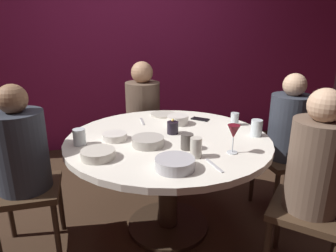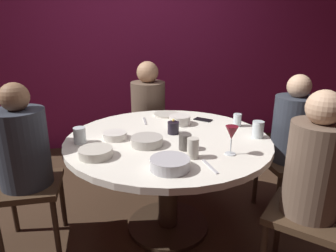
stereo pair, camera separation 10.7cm
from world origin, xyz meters
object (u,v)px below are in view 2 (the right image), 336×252
(dinner_plate, at_px, (166,114))
(cup_near_candle, at_px, (258,129))
(cell_phone, at_px, (203,120))
(bowl_salad_center, at_px, (115,136))
(wine_glass, at_px, (232,134))
(cup_center_front, at_px, (80,135))
(bowl_small_white, at_px, (96,153))
(bowl_rice_portion, at_px, (180,120))
(cup_far_edge, at_px, (193,148))
(cup_by_right_diner, at_px, (185,142))
(seated_diner_front_right, at_px, (313,173))
(bowl_serving_large, at_px, (170,164))
(dining_table, at_px, (168,156))
(candle_holder, at_px, (173,128))
(bowl_sauce_side, at_px, (147,141))
(seated_diner_left, at_px, (23,150))
(cup_by_left_diner, at_px, (237,120))
(seated_diner_right, at_px, (293,132))
(seated_diner_back, at_px, (148,105))

(dinner_plate, xyz_separation_m, cup_near_candle, (0.50, -0.66, 0.05))
(cell_phone, xyz_separation_m, bowl_salad_center, (-0.71, -0.29, 0.02))
(wine_glass, relative_size, cell_phone, 1.26)
(wine_glass, distance_m, cup_center_front, 0.97)
(bowl_small_white, bearing_deg, bowl_rice_portion, 38.71)
(cup_near_candle, height_order, cup_far_edge, cup_far_edge)
(cup_by_right_diner, xyz_separation_m, cup_far_edge, (0.01, -0.13, 0.01))
(cup_far_edge, bearing_deg, seated_diner_front_right, -26.32)
(dinner_plate, height_order, bowl_serving_large, bowl_serving_large)
(bowl_serving_large, distance_m, bowl_rice_portion, 0.78)
(bowl_serving_large, xyz_separation_m, bowl_small_white, (-0.39, 0.24, -0.00))
(cup_by_right_diner, bearing_deg, dining_table, 104.29)
(candle_holder, relative_size, cup_center_front, 1.04)
(bowl_sauce_side, distance_m, cup_far_edge, 0.34)
(dining_table, bearing_deg, cup_far_edge, -78.98)
(seated_diner_left, bearing_deg, cup_by_left_diner, 4.99)
(seated_diner_left, distance_m, bowl_small_white, 0.52)
(candle_holder, height_order, cup_far_edge, cup_far_edge)
(cell_phone, height_order, bowl_serving_large, bowl_serving_large)
(seated_diner_right, bearing_deg, cup_far_edge, 22.40)
(cell_phone, height_order, cup_near_candle, cup_near_candle)
(dinner_plate, bearing_deg, candle_holder, -95.43)
(wine_glass, distance_m, bowl_serving_large, 0.42)
(seated_diner_front_right, distance_m, bowl_small_white, 1.21)
(seated_diner_left, distance_m, cup_by_left_diner, 1.51)
(seated_diner_back, distance_m, seated_diner_front_right, 1.75)
(dinner_plate, relative_size, bowl_serving_large, 1.00)
(cup_by_left_diner, distance_m, cup_center_front, 1.15)
(bowl_small_white, xyz_separation_m, cup_near_candle, (1.08, 0.11, 0.03))
(dinner_plate, distance_m, cup_center_front, 0.86)
(seated_diner_right, distance_m, bowl_serving_large, 1.15)
(seated_diner_right, bearing_deg, dinner_plate, -31.65)
(dining_table, xyz_separation_m, bowl_sauce_side, (-0.16, -0.12, 0.17))
(candle_holder, height_order, dinner_plate, candle_holder)
(seated_diner_front_right, xyz_separation_m, cell_phone, (-0.30, 0.98, 0.02))
(bowl_sauce_side, distance_m, cup_center_front, 0.44)
(cup_near_candle, distance_m, cup_by_right_diner, 0.55)
(seated_diner_right, xyz_separation_m, seated_diner_front_right, (-0.30, -0.65, 0.02))
(cup_near_candle, bearing_deg, bowl_salad_center, 169.87)
(seated_diner_left, relative_size, cup_by_left_diner, 11.80)
(seated_diner_back, distance_m, cell_phone, 0.74)
(seated_diner_front_right, bearing_deg, bowl_salad_center, 10.50)
(dinner_plate, xyz_separation_m, cup_center_front, (-0.68, -0.52, 0.05))
(dining_table, distance_m, cup_by_right_diner, 0.31)
(seated_diner_left, bearing_deg, bowl_sauce_side, -8.66)
(cup_center_front, xyz_separation_m, cup_far_edge, (0.65, -0.37, 0.01))
(seated_diner_right, relative_size, cell_phone, 8.04)
(seated_diner_back, relative_size, bowl_small_white, 5.74)
(bowl_serving_large, distance_m, cup_center_front, 0.70)
(seated_diner_front_right, distance_m, wine_glass, 0.48)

